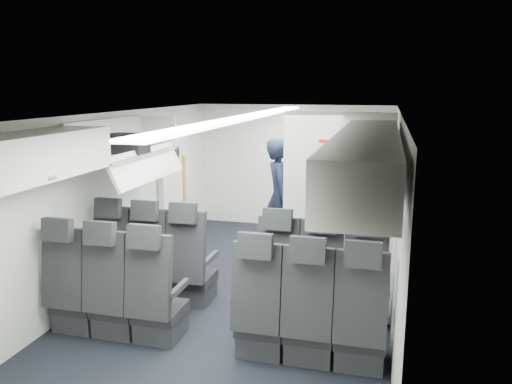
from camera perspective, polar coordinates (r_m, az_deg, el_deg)
The scene contains 13 objects.
cabin_shell at distance 5.91m, azimuth -0.98°, elevation -1.02°, with size 3.41×6.01×2.16m.
seat_row_front at distance 5.63m, azimuth -2.43°, elevation -9.37°, with size 3.33×0.56×1.24m.
seat_row_mid at distance 4.84m, azimuth -5.63°, elevation -13.08°, with size 3.33×0.56×1.24m.
overhead_bin_left_rear at distance 4.65m, azimuth -25.00°, elevation 3.57°, with size 0.53×1.80×0.40m.
overhead_bin_left_front_open at distance 6.12m, azimuth -14.82°, elevation 4.87°, with size 0.64×1.70×0.72m.
overhead_bin_right_rear at distance 3.59m, azimuth 12.04°, elevation 2.29°, with size 0.53×1.80×0.40m.
overhead_bin_right_front at distance 5.33m, azimuth 12.97°, elevation 5.30°, with size 0.53×1.70×0.40m.
bulkhead_partition at distance 6.51m, azimuth 9.27°, elevation -0.39°, with size 1.40×0.15×2.13m.
galley_unit at distance 8.42m, azimuth 10.30°, elevation 1.48°, with size 0.85×0.52×1.90m.
boarding_door at distance 7.92m, azimuth -9.41°, elevation 0.90°, with size 0.12×1.27×1.86m.
flight_attendant at distance 7.25m, azimuth 2.73°, elevation -0.65°, with size 0.64×0.42×1.74m, color black.
carry_on_bag at distance 6.07m, azimuth -14.44°, elevation 5.25°, with size 0.43×0.30×0.26m, color black.
papers at distance 7.13m, azimuth 4.15°, elevation 0.23°, with size 0.19×0.02×0.13m, color white.
Camera 1 is at (1.55, -5.54, 2.44)m, focal length 35.00 mm.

